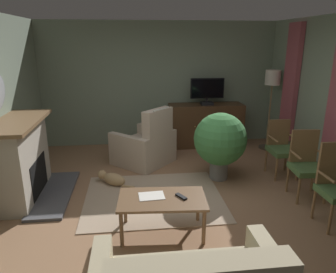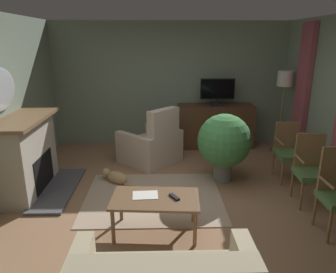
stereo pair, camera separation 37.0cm
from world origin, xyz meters
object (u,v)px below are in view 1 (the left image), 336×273
object	(u,v)px
coffee_table	(162,202)
potted_plant_leafy_by_curtain	(220,140)
tv_cabinet	(205,126)
floor_lamp	(272,88)
tv_remote	(181,196)
television	(207,91)
side_chair_tucked_against_wall	(281,147)
cat	(112,179)
armchair_facing_sofa	(146,146)
side_chair_nearest_door	(307,163)
fireplace	(21,161)
folded_newspaper	(152,196)

from	to	relation	value
coffee_table	potted_plant_leafy_by_curtain	size ratio (longest dim) A/B	0.95
tv_cabinet	floor_lamp	world-z (taller)	floor_lamp
tv_remote	floor_lamp	world-z (taller)	floor_lamp
television	side_chair_tucked_against_wall	distance (m)	2.02
coffee_table	cat	xyz separation A→B (m)	(-0.67, 1.42, -0.31)
armchair_facing_sofa	cat	size ratio (longest dim) A/B	2.13
side_chair_tucked_against_wall	armchair_facing_sofa	bearing A→B (deg)	160.81
tv_cabinet	coffee_table	bearing A→B (deg)	-111.50
tv_cabinet	coffee_table	world-z (taller)	tv_cabinet
television	floor_lamp	bearing A→B (deg)	-14.11
tv_cabinet	side_chair_nearest_door	distance (m)	2.66
floor_lamp	fireplace	bearing A→B (deg)	-159.45
armchair_facing_sofa	cat	bearing A→B (deg)	-123.67
tv_cabinet	coffee_table	distance (m)	3.45
fireplace	floor_lamp	world-z (taller)	floor_lamp
armchair_facing_sofa	side_chair_nearest_door	bearing A→B (deg)	-34.80
floor_lamp	tv_cabinet	bearing A→B (deg)	163.67
tv_remote	folded_newspaper	distance (m)	0.35
tv_cabinet	armchair_facing_sofa	world-z (taller)	armchair_facing_sofa
television	floor_lamp	world-z (taller)	floor_lamp
folded_newspaper	potted_plant_leafy_by_curtain	bearing A→B (deg)	45.79
folded_newspaper	armchair_facing_sofa	bearing A→B (deg)	85.84
fireplace	folded_newspaper	bearing A→B (deg)	-31.33
coffee_table	side_chair_tucked_against_wall	xyz separation A→B (m)	(2.18, 1.51, 0.09)
fireplace	coffee_table	world-z (taller)	fireplace
side_chair_tucked_against_wall	tv_cabinet	bearing A→B (deg)	118.23
tv_remote	side_chair_nearest_door	bearing A→B (deg)	79.98
potted_plant_leafy_by_curtain	side_chair_nearest_door	bearing A→B (deg)	-34.43
tv_remote	side_chair_nearest_door	size ratio (longest dim) A/B	0.17
side_chair_nearest_door	potted_plant_leafy_by_curtain	xyz separation A→B (m)	(-1.09, 0.75, 0.15)
side_chair_tucked_against_wall	potted_plant_leafy_by_curtain	bearing A→B (deg)	-177.78
tv_remote	cat	size ratio (longest dim) A/B	0.28
coffee_table	potted_plant_leafy_by_curtain	bearing A→B (deg)	53.18
armchair_facing_sofa	tv_cabinet	bearing A→B (deg)	34.19
tv_remote	side_chair_nearest_door	xyz separation A→B (m)	(1.96, 0.72, 0.04)
floor_lamp	coffee_table	bearing A→B (deg)	-131.71
side_chair_nearest_door	floor_lamp	distance (m)	2.29
tv_remote	armchair_facing_sofa	xyz separation A→B (m)	(-0.31, 2.30, -0.15)
folded_newspaper	side_chair_tucked_against_wall	distance (m)	2.72
fireplace	folded_newspaper	size ratio (longest dim) A/B	5.03
tv_remote	television	bearing A→B (deg)	131.53
coffee_table	folded_newspaper	bearing A→B (deg)	152.92
television	armchair_facing_sofa	bearing A→B (deg)	-147.37
tv_cabinet	tv_remote	bearing A→B (deg)	-107.93
television	armchair_facing_sofa	size ratio (longest dim) A/B	0.55
floor_lamp	potted_plant_leafy_by_curtain	bearing A→B (deg)	-136.19
armchair_facing_sofa	potted_plant_leafy_by_curtain	xyz separation A→B (m)	(1.18, -0.83, 0.34)
floor_lamp	side_chair_tucked_against_wall	bearing A→B (deg)	-104.70
coffee_table	potted_plant_leafy_by_curtain	world-z (taller)	potted_plant_leafy_by_curtain
television	floor_lamp	size ratio (longest dim) A/B	0.43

